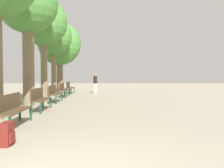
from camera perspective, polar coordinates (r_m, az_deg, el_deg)
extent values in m
cube|color=#4C3823|center=(7.58, -21.21, -5.71)|extent=(0.43, 1.89, 0.04)
cube|color=#4C3823|center=(7.62, -22.62, -3.85)|extent=(0.04, 1.89, 0.45)
cube|color=#19422D|center=(6.73, -22.30, -8.73)|extent=(0.06, 0.06, 0.43)
cube|color=#19422D|center=(8.42, -18.10, -6.51)|extent=(0.06, 0.06, 0.43)
cube|color=#19422D|center=(8.51, -20.30, -6.44)|extent=(0.06, 0.06, 0.43)
cube|color=#4C3823|center=(10.55, -15.74, -3.47)|extent=(0.43, 1.89, 0.04)
cube|color=#4C3823|center=(10.58, -16.77, -2.15)|extent=(0.04, 1.89, 0.45)
cube|color=#19422D|center=(9.67, -15.98, -5.38)|extent=(0.06, 0.06, 0.43)
cube|color=#19422D|center=(11.41, -13.85, -4.22)|extent=(0.06, 0.06, 0.43)
cube|color=#19422D|center=(9.76, -17.92, -5.33)|extent=(0.06, 0.06, 0.43)
cube|color=#19422D|center=(11.48, -15.51, -4.19)|extent=(0.06, 0.06, 0.43)
cube|color=#4C3823|center=(13.58, -12.70, -2.21)|extent=(0.43, 1.89, 0.04)
cube|color=#4C3823|center=(13.60, -13.51, -1.19)|extent=(0.04, 1.89, 0.45)
cube|color=#19422D|center=(12.69, -12.66, -3.57)|extent=(0.06, 0.06, 0.43)
cube|color=#19422D|center=(14.45, -11.39, -2.87)|extent=(0.06, 0.06, 0.43)
cube|color=#19422D|center=(12.75, -14.16, -3.56)|extent=(0.06, 0.06, 0.43)
cube|color=#19422D|center=(14.51, -12.71, -2.86)|extent=(0.06, 0.06, 0.43)
cube|color=#4C3823|center=(16.64, -10.77, -1.41)|extent=(0.43, 1.89, 0.04)
cube|color=#4C3823|center=(16.65, -11.44, -0.57)|extent=(0.04, 1.89, 0.45)
cube|color=#19422D|center=(15.74, -10.63, -2.46)|extent=(0.06, 0.06, 0.43)
cube|color=#19422D|center=(17.52, -9.79, -1.99)|extent=(0.06, 0.06, 0.43)
cube|color=#19422D|center=(15.80, -11.85, -2.45)|extent=(0.06, 0.06, 0.43)
cube|color=#19422D|center=(17.56, -10.88, -1.99)|extent=(0.06, 0.06, 0.43)
cube|color=#4C3823|center=(19.71, -9.45, -0.85)|extent=(0.43, 1.89, 0.04)
cube|color=#4C3823|center=(19.72, -10.01, -0.15)|extent=(0.04, 1.89, 0.45)
cube|color=#19422D|center=(18.81, -9.27, -1.71)|extent=(0.06, 0.06, 0.43)
cube|color=#19422D|center=(20.59, -8.67, -1.37)|extent=(0.06, 0.06, 0.43)
cube|color=#19422D|center=(18.86, -10.29, -1.70)|extent=(0.06, 0.06, 0.43)
cube|color=#19422D|center=(20.63, -9.60, -1.37)|extent=(0.06, 0.06, 0.43)
cylinder|color=#7A664C|center=(12.49, -18.55, 4.60)|extent=(0.54, 0.54, 4.05)
sphere|color=#478438|center=(12.92, -18.71, 17.14)|extent=(2.84, 2.84, 2.84)
cylinder|color=#7A664C|center=(15.55, -15.27, 3.68)|extent=(0.39, 0.39, 3.81)
sphere|color=#478438|center=(15.86, -15.37, 13.41)|extent=(2.82, 2.82, 2.82)
cylinder|color=#7A664C|center=(18.50, -13.17, 2.94)|extent=(0.35, 0.35, 3.49)
sphere|color=#478438|center=(18.70, -13.24, 10.55)|extent=(2.65, 2.65, 2.65)
cylinder|color=#7A664C|center=(21.07, -11.83, 2.24)|extent=(0.52, 0.52, 3.04)
sphere|color=#478438|center=(21.22, -11.89, 8.97)|extent=(3.51, 3.51, 3.51)
cube|color=maroon|center=(5.66, -22.93, -10.47)|extent=(0.18, 0.37, 0.49)
cube|color=maroon|center=(5.64, -21.84, -11.27)|extent=(0.04, 0.26, 0.22)
cylinder|color=beige|center=(19.71, -4.03, -0.99)|extent=(0.11, 0.11, 0.79)
cylinder|color=beige|center=(19.71, -3.63, -0.99)|extent=(0.11, 0.11, 0.79)
cube|color=black|center=(19.68, -3.84, 0.96)|extent=(0.28, 0.28, 0.56)
cylinder|color=black|center=(19.69, -4.18, 1.00)|extent=(0.08, 0.08, 0.53)
cylinder|color=black|center=(19.68, -3.50, 1.00)|extent=(0.08, 0.08, 0.53)
sphere|color=#A37A5B|center=(19.68, -3.84, 2.10)|extent=(0.21, 0.21, 0.21)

